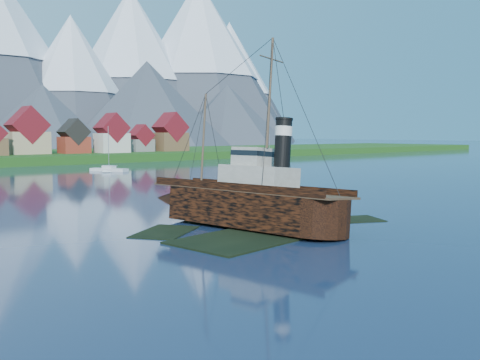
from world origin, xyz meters
TOP-DOWN VIEW (x-y plane):
  - ground at (0.00, 0.00)m, footprint 1400.00×1400.00m
  - shoal at (1.78, 2.15)m, footprint 31.71×21.24m
  - tugboat_wreck at (-0.22, 4.36)m, footprint 6.46×27.85m
  - sailboat_d at (75.68, 80.63)m, footprint 5.03×7.90m
  - sailboat_e at (28.04, 94.75)m, footprint 7.54×11.29m

SIDE VIEW (x-z plane):
  - shoal at x=1.78m, z-range -0.92..0.22m
  - ground at x=0.00m, z-range 0.00..0.00m
  - sailboat_d at x=75.68m, z-range -5.08..5.57m
  - sailboat_e at x=28.04m, z-range -6.23..6.79m
  - tugboat_wreck at x=-0.22m, z-range -8.25..13.82m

